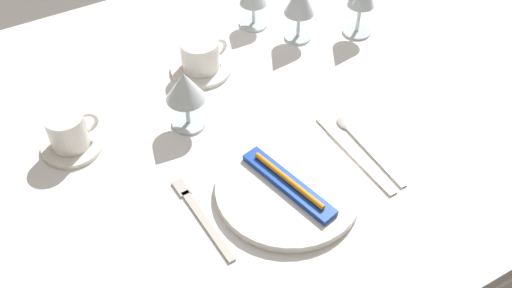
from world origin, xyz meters
name	(u,v)px	position (x,y,z in m)	size (l,w,h in m)	color
dining_table	(242,141)	(0.00, 0.00, 0.66)	(1.80, 1.11, 0.74)	white
dinner_plate	(288,189)	(-0.03, -0.23, 0.75)	(0.27, 0.27, 0.02)	white
toothbrush_package	(289,184)	(-0.03, -0.23, 0.77)	(0.08, 0.21, 0.02)	blue
fork_outer	(200,215)	(-0.19, -0.20, 0.74)	(0.03, 0.21, 0.00)	beige
dinner_knife	(356,156)	(0.14, -0.22, 0.74)	(0.02, 0.24, 0.00)	beige
spoon_soup	(362,142)	(0.17, -0.19, 0.74)	(0.03, 0.21, 0.01)	beige
saucer_left	(201,68)	(-0.01, 0.17, 0.74)	(0.14, 0.14, 0.01)	white
coffee_cup_left	(201,54)	(-0.01, 0.17, 0.78)	(0.11, 0.09, 0.07)	white
saucer_right	(73,146)	(-0.34, 0.08, 0.74)	(0.12, 0.12, 0.01)	white
coffee_cup_right	(69,130)	(-0.33, 0.08, 0.79)	(0.10, 0.07, 0.07)	white
wine_glass_right	(185,89)	(-0.11, 0.02, 0.83)	(0.08, 0.08, 0.13)	silver
wine_glass_far	(300,1)	(0.24, 0.17, 0.84)	(0.07, 0.07, 0.15)	silver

